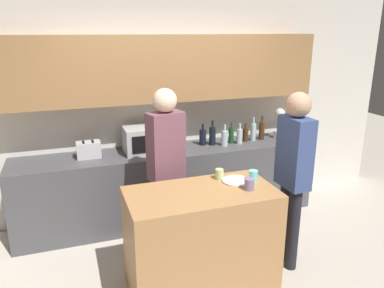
% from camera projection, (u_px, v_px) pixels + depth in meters
% --- Properties ---
extents(ground_plane, '(14.00, 14.00, 0.00)m').
position_uv_depth(ground_plane, '(213.00, 285.00, 3.44)').
color(ground_plane, beige).
extents(back_wall, '(6.40, 0.40, 2.70)m').
position_uv_depth(back_wall, '(163.00, 92.00, 4.49)').
color(back_wall, silver).
rests_on(back_wall, ground_plane).
extents(back_counter, '(3.60, 0.62, 0.89)m').
position_uv_depth(back_counter, '(171.00, 184.00, 4.56)').
color(back_counter, '#4C4C51').
rests_on(back_counter, ground_plane).
extents(kitchen_island, '(1.29, 0.67, 0.93)m').
position_uv_depth(kitchen_island, '(201.00, 240.00, 3.31)').
color(kitchen_island, '#B27F4C').
rests_on(kitchen_island, ground_plane).
extents(microwave, '(0.52, 0.39, 0.30)m').
position_uv_depth(microwave, '(147.00, 139.00, 4.33)').
color(microwave, '#B7BABC').
rests_on(microwave, back_counter).
extents(toaster, '(0.26, 0.16, 0.18)m').
position_uv_depth(toaster, '(89.00, 150.00, 4.14)').
color(toaster, silver).
rests_on(toaster, back_counter).
extents(potted_plant, '(0.14, 0.14, 0.40)m').
position_uv_depth(potted_plant, '(279.00, 123.00, 4.86)').
color(potted_plant, silver).
rests_on(potted_plant, back_counter).
extents(bottle_0, '(0.08, 0.08, 0.26)m').
position_uv_depth(bottle_0, '(203.00, 137.00, 4.60)').
color(bottle_0, black).
rests_on(bottle_0, back_counter).
extents(bottle_1, '(0.08, 0.08, 0.31)m').
position_uv_depth(bottle_1, '(212.00, 135.00, 4.59)').
color(bottle_1, black).
rests_on(bottle_1, back_counter).
extents(bottle_2, '(0.08, 0.08, 0.26)m').
position_uv_depth(bottle_2, '(225.00, 138.00, 4.56)').
color(bottle_2, silver).
rests_on(bottle_2, back_counter).
extents(bottle_3, '(0.06, 0.06, 0.27)m').
position_uv_depth(bottle_3, '(231.00, 135.00, 4.67)').
color(bottle_3, '#194723').
rests_on(bottle_3, back_counter).
extents(bottle_4, '(0.07, 0.07, 0.26)m').
position_uv_depth(bottle_4, '(240.00, 136.00, 4.65)').
color(bottle_4, silver).
rests_on(bottle_4, back_counter).
extents(bottle_5, '(0.07, 0.07, 0.23)m').
position_uv_depth(bottle_5, '(245.00, 134.00, 4.75)').
color(bottle_5, '#472814').
rests_on(bottle_5, back_counter).
extents(bottle_6, '(0.07, 0.07, 0.30)m').
position_uv_depth(bottle_6, '(253.00, 132.00, 4.78)').
color(bottle_6, silver).
rests_on(bottle_6, back_counter).
extents(bottle_7, '(0.07, 0.07, 0.31)m').
position_uv_depth(bottle_7, '(262.00, 130.00, 4.82)').
color(bottle_7, '#472814').
rests_on(bottle_7, back_counter).
extents(plate_on_island, '(0.26, 0.26, 0.01)m').
position_uv_depth(plate_on_island, '(236.00, 181.00, 3.38)').
color(plate_on_island, white).
rests_on(plate_on_island, kitchen_island).
extents(cup_0, '(0.09, 0.09, 0.10)m').
position_uv_depth(cup_0, '(249.00, 184.00, 3.20)').
color(cup_0, '#8370A2').
rests_on(cup_0, kitchen_island).
extents(cup_1, '(0.08, 0.08, 0.11)m').
position_uv_depth(cup_1, '(253.00, 176.00, 3.37)').
color(cup_1, '#78E2E3').
rests_on(cup_1, kitchen_island).
extents(cup_2, '(0.08, 0.08, 0.10)m').
position_uv_depth(cup_2, '(219.00, 174.00, 3.43)').
color(cup_2, '#BAD388').
rests_on(cup_2, kitchen_island).
extents(person_left, '(0.38, 0.27, 1.74)m').
position_uv_depth(person_left, '(166.00, 159.00, 3.64)').
color(person_left, black).
rests_on(person_left, ground_plane).
extents(person_center, '(0.23, 0.35, 1.73)m').
position_uv_depth(person_center, '(293.00, 166.00, 3.47)').
color(person_center, black).
rests_on(person_center, ground_plane).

